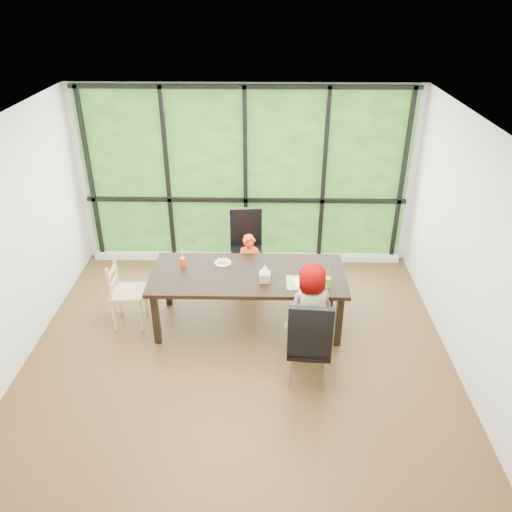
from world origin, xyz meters
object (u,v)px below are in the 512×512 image
Objects in this scene: dining_table at (248,299)px; green_cup at (327,282)px; chair_interior_leather at (309,339)px; plate_far at (223,263)px; tissue_box at (265,277)px; chair_end_beech at (128,292)px; plate_near at (304,283)px; child_toddler at (250,267)px; child_older at (308,311)px; orange_cup at (183,262)px; chair_window_leather at (247,248)px.

dining_table is 1.08m from green_cup.
chair_interior_leather reaches higher than green_cup.
chair_interior_leather is 1.63m from plate_far.
dining_table is 0.51m from tissue_box.
chair_interior_leather is at bearing -116.65° from chair_end_beech.
chair_interior_leather is 8.15× the size of tissue_box.
plate_near is at bearing -97.66° from chair_end_beech.
child_toddler is at bearing 90.00° from dining_table.
child_older is at bearing -129.83° from green_cup.
dining_table is 1.24m from chair_interior_leather.
child_older is 5.77× the size of plate_far.
tissue_box is (0.54, -0.42, 0.05)m from plate_far.
orange_cup is (0.69, 0.17, 0.35)m from chair_end_beech.
chair_window_leather reaches higher than green_cup.
chair_end_beech is 8.53× the size of orange_cup.
child_toddler reaches higher than chair_end_beech.
child_toddler is 0.57m from plate_far.
child_toddler is 1.39m from child_older.
tissue_box is at bearing -56.02° from chair_interior_leather.
dining_table is at bearing -92.04° from chair_end_beech.
orange_cup is at bearing 168.07° from dining_table.
child_older is at bearing -88.24° from chair_interior_leather.
plate_near reaches higher than plate_far.
chair_interior_leather reaches higher than tissue_box.
chair_interior_leather is (0.69, -1.02, 0.17)m from dining_table.
tissue_box is (-0.73, 0.12, -0.01)m from green_cup.
plate_far is (-1.04, 0.82, 0.16)m from child_older.
plate_far is 0.76× the size of plate_near.
plate_far is at bearing 143.30° from dining_table.
chair_interior_leather is 5.18× the size of plate_far.
child_older is (0.02, 0.44, 0.06)m from chair_interior_leather.
tissue_box is (-0.47, 0.04, 0.05)m from plate_near.
chair_interior_leather is at bearing -38.16° from orange_cup.
chair_interior_leather is at bearing 66.11° from child_older.
chair_interior_leather is 1.13× the size of child_toddler.
child_older is 11.39× the size of orange_cup.
chair_interior_leather is 0.44m from child_older.
tissue_box is (1.03, -0.35, 0.00)m from orange_cup.
plate_near is at bearing -14.68° from orange_cup.
child_older reaches higher than chair_window_leather.
plate_near is at bearing 163.14° from green_cup.
dining_table is at bearing -51.72° from chair_interior_leather.
child_toddler is 7.23× the size of tissue_box.
tissue_box is at bearing -38.11° from plate_far.
dining_table is 8.70× the size of plate_near.
chair_end_beech is 1.25m from plate_far.
chair_end_beech is at bearing -166.29° from orange_cup.
tissue_box reaches higher than orange_cup.
plate_near is 0.47m from tissue_box.
chair_end_beech is 6.93× the size of green_cup.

